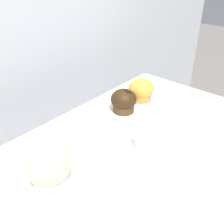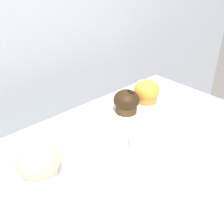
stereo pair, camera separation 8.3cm
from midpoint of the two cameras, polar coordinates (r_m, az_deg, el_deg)
name	(u,v)px [view 1 (the left image)]	position (r m, az deg, el deg)	size (l,w,h in m)	color
wall_back	(19,104)	(1.16, -21.58, 1.65)	(3.20, 0.10, 1.80)	#B2B7BC
muffin_front_center	(141,90)	(0.98, 3.94, 4.68)	(0.10, 0.10, 0.09)	#C17F39
muffin_back_left	(124,101)	(0.90, -0.08, 2.32)	(0.09, 0.09, 0.09)	#443016
muffin_back_right	(49,168)	(0.66, -17.25, -11.67)	(0.11, 0.11, 0.09)	white
price_card	(145,139)	(0.74, 3.90, -5.92)	(0.06, 0.06, 0.06)	white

